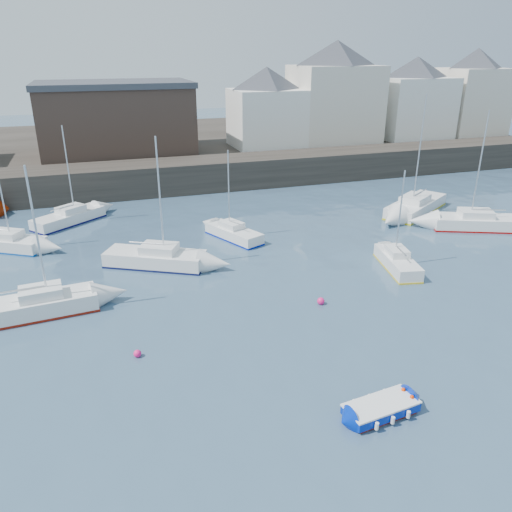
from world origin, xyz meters
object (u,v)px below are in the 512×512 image
object	(u,v)px
sailboat_a	(38,305)
buoy_far	(232,237)
sailboat_g	(416,206)
blue_dinghy	(381,408)
sailboat_c	(397,261)
sailboat_b	(156,258)
buoy_near	(138,357)
sailboat_d	(479,222)
buoy_mid	(321,304)
sailboat_f	(234,233)
sailboat_h	(69,217)
sailboat_e	(5,242)

from	to	relation	value
sailboat_a	buoy_far	distance (m)	15.95
sailboat_a	sailboat_g	xyz separation A→B (m)	(30.91, 9.66, -0.00)
blue_dinghy	buoy_far	distance (m)	21.64
blue_dinghy	sailboat_c	distance (m)	15.14
sailboat_b	buoy_near	size ratio (longest dim) A/B	23.33
sailboat_d	buoy_near	size ratio (longest dim) A/B	25.21
sailboat_d	buoy_mid	size ratio (longest dim) A/B	21.96
sailboat_f	sailboat_g	xyz separation A→B (m)	(17.42, 1.49, 0.10)
sailboat_c	sailboat_h	distance (m)	26.81
sailboat_c	sailboat_d	distance (m)	11.84
blue_dinghy	buoy_near	world-z (taller)	blue_dinghy
sailboat_b	sailboat_c	distance (m)	16.18
sailboat_e	buoy_far	size ratio (longest dim) A/B	19.86
blue_dinghy	sailboat_e	size ratio (longest dim) A/B	0.40
sailboat_d	sailboat_c	bearing A→B (deg)	-155.58
sailboat_d	sailboat_h	world-z (taller)	sailboat_d
sailboat_a	sailboat_d	xyz separation A→B (m)	(33.09, 4.17, -0.01)
sailboat_d	sailboat_a	bearing A→B (deg)	-172.81
sailboat_g	buoy_near	bearing A→B (deg)	-149.31
sailboat_f	sailboat_c	bearing A→B (deg)	-45.28
sailboat_f	buoy_far	world-z (taller)	sailboat_f
sailboat_d	sailboat_g	bearing A→B (deg)	111.58
sailboat_a	buoy_near	bearing A→B (deg)	-51.04
sailboat_a	sailboat_c	size ratio (longest dim) A/B	1.27
sailboat_h	buoy_far	size ratio (longest dim) A/B	20.13
sailboat_a	sailboat_b	world-z (taller)	sailboat_b
buoy_near	blue_dinghy	bearing A→B (deg)	-39.29
sailboat_e	buoy_far	xyz separation A→B (m)	(16.47, -2.80, -0.51)
sailboat_b	sailboat_d	size ratio (longest dim) A/B	0.93
sailboat_g	sailboat_d	bearing A→B (deg)	-68.42
sailboat_c	sailboat_e	size ratio (longest dim) A/B	0.83
blue_dinghy	sailboat_a	world-z (taller)	sailboat_a
sailboat_b	buoy_far	bearing A→B (deg)	30.86
blue_dinghy	sailboat_c	xyz separation A→B (m)	(8.74, 12.36, 0.18)
sailboat_e	buoy_mid	size ratio (longest dim) A/B	18.48
blue_dinghy	sailboat_g	bearing A→B (deg)	52.66
blue_dinghy	sailboat_d	xyz separation A→B (m)	(19.52, 17.26, 0.25)
sailboat_h	buoy_mid	bearing A→B (deg)	-54.87
buoy_near	sailboat_h	bearing A→B (deg)	98.74
sailboat_b	buoy_far	xyz separation A→B (m)	(6.38, 3.81, -0.57)
sailboat_b	buoy_near	xyz separation A→B (m)	(-2.33, -10.61, -0.57)
buoy_mid	sailboat_e	bearing A→B (deg)	140.50
sailboat_e	buoy_near	size ratio (longest dim) A/B	21.21
sailboat_c	sailboat_g	bearing A→B (deg)	50.34
sailboat_a	buoy_near	world-z (taller)	sailboat_a
sailboat_c	buoy_mid	bearing A→B (deg)	-156.52
sailboat_c	buoy_far	world-z (taller)	sailboat_c
sailboat_d	buoy_near	distance (m)	30.07
sailboat_a	buoy_far	size ratio (longest dim) A/B	20.82
sailboat_h	sailboat_c	bearing A→B (deg)	-38.70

